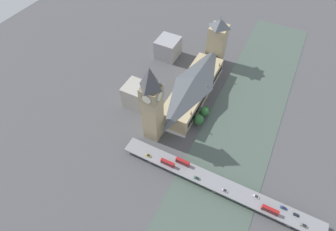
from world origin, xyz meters
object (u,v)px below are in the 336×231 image
object	(u,v)px
car_southbound_extra	(197,178)
double_decker_bus_lead	(168,163)
victoria_tower	(217,43)
double_decker_bus_rear	(183,162)
road_bridge	(217,184)
car_southbound_mid	(256,197)
double_decker_bus_mid	(270,210)
clock_tower	(152,104)
parliament_hall	(193,88)
car_northbound_tail	(296,215)
car_northbound_mid	(225,191)
car_northbound_lead	(148,155)
car_southbound_lead	(284,208)
car_southbound_tail	(304,226)

from	to	relation	value
car_southbound_extra	double_decker_bus_lead	bearing A→B (deg)	-1.23
victoria_tower	double_decker_bus_rear	xyz separation A→B (m)	(-24.08, 136.45, -18.59)
road_bridge	car_southbound_mid	xyz separation A→B (m)	(-29.62, -2.76, 1.71)
double_decker_bus_lead	double_decker_bus_mid	xyz separation A→B (m)	(-81.90, 0.56, 0.06)
clock_tower	car_southbound_mid	world-z (taller)	clock_tower
double_decker_bus_rear	clock_tower	bearing A→B (deg)	-26.68
double_decker_bus_mid	parliament_hall	bearing A→B (deg)	-41.00
victoria_tower	car_northbound_tail	size ratio (longest dim) A/B	15.17
parliament_hall	car_northbound_tail	bearing A→B (deg)	145.70
double_decker_bus_mid	car_northbound_mid	bearing A→B (deg)	-0.13
double_decker_bus_lead	car_southbound_mid	distance (m)	70.92
parliament_hall	double_decker_bus_lead	bearing A→B (deg)	99.42
double_decker_bus_rear	car_northbound_mid	bearing A→B (deg)	170.04
road_bridge	double_decker_bus_lead	distance (m)	41.32
double_decker_bus_rear	car_northbound_lead	size ratio (longest dim) A/B	2.57
parliament_hall	clock_tower	xyz separation A→B (m)	(12.45, 58.04, 28.48)
clock_tower	car_northbound_mid	bearing A→B (deg)	161.44
parliament_hall	double_decker_bus_rear	world-z (taller)	parliament_hall
car_northbound_lead	parliament_hall	bearing A→B (deg)	-92.74
victoria_tower	double_decker_bus_mid	world-z (taller)	victoria_tower
double_decker_bus_lead	car_southbound_extra	world-z (taller)	double_decker_bus_lead
car_southbound_lead	car_southbound_extra	world-z (taller)	car_southbound_lead
car_southbound_tail	victoria_tower	bearing A→B (deg)	-50.04
car_southbound_lead	car_southbound_mid	world-z (taller)	car_southbound_mid
car_northbound_tail	car_southbound_tail	bearing A→B (deg)	140.00
double_decker_bus_rear	car_southbound_mid	size ratio (longest dim) A/B	2.71
double_decker_bus_lead	double_decker_bus_mid	size ratio (longest dim) A/B	0.98
car_southbound_lead	car_southbound_tail	distance (m)	16.18
car_northbound_mid	car_southbound_extra	distance (m)	22.42
car_northbound_mid	car_northbound_tail	xyz separation A→B (m)	(-51.13, -5.89, -0.01)
double_decker_bus_mid	clock_tower	bearing A→B (deg)	-13.06
double_decker_bus_rear	victoria_tower	bearing A→B (deg)	-79.99
victoria_tower	car_southbound_extra	size ratio (longest dim) A/B	12.10
parliament_hall	double_decker_bus_lead	world-z (taller)	parliament_hall
road_bridge	car_southbound_lead	xyz separation A→B (m)	(-49.47, -3.38, 1.71)
clock_tower	car_northbound_tail	distance (m)	131.79
car_southbound_mid	car_southbound_extra	size ratio (longest dim) A/B	0.91
car_southbound_tail	double_decker_bus_mid	bearing A→B (deg)	2.03
victoria_tower	car_northbound_mid	distance (m)	157.34
car_southbound_extra	car_northbound_lead	bearing A→B (deg)	-0.51
double_decker_bus_lead	car_southbound_lead	xyz separation A→B (m)	(-90.51, -6.35, -1.97)
car_northbound_lead	car_southbound_mid	world-z (taller)	car_northbound_lead
victoria_tower	car_northbound_tail	xyz separation A→B (m)	(-113.16, 137.23, -20.66)
parliament_hall	car_southbound_lead	xyz separation A→B (m)	(-104.21, 76.20, -6.67)
car_southbound_lead	car_southbound_mid	size ratio (longest dim) A/B	1.05
car_northbound_lead	car_southbound_extra	distance (m)	43.52
road_bridge	car_southbound_extra	size ratio (longest dim) A/B	33.60
parliament_hall	car_southbound_extra	world-z (taller)	parliament_hall
parliament_hall	double_decker_bus_mid	distance (m)	126.76
parliament_hall	double_decker_bus_mid	world-z (taller)	parliament_hall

